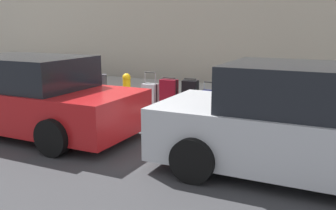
{
  "coord_description": "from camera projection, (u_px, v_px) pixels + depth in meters",
  "views": [
    {
      "loc": [
        -4.65,
        7.29,
        2.15
      ],
      "look_at": [
        -1.45,
        0.59,
        0.55
      ],
      "focal_mm": 40.04,
      "sensor_mm": 36.0,
      "label": 1
    }
  ],
  "objects": [
    {
      "name": "parked_car_silver_0",
      "position": [
        306.0,
        125.0,
        5.28
      ],
      "size": [
        4.33,
        2.08,
        1.61
      ],
      "color": "#B2B5BA",
      "rests_on": "ground_plane"
    },
    {
      "name": "suitcase_black_4",
      "position": [
        190.0,
        95.0,
        8.92
      ],
      "size": [
        0.37,
        0.27,
        0.77
      ],
      "color": "black",
      "rests_on": "sidewalk_curb"
    },
    {
      "name": "bollard_post",
      "position": [
        104.0,
        89.0,
        9.74
      ],
      "size": [
        0.17,
        0.17,
        0.75
      ],
      "primitive_type": "cylinder",
      "color": "#333338",
      "rests_on": "sidewalk_curb"
    },
    {
      "name": "ground_plane",
      "position": [
        123.0,
        117.0,
        8.84
      ],
      "size": [
        40.0,
        40.0,
        0.0
      ],
      "primitive_type": "plane",
      "color": "#333335"
    },
    {
      "name": "suitcase_red_1",
      "position": [
        258.0,
        102.0,
        8.24
      ],
      "size": [
        0.41,
        0.27,
        0.97
      ],
      "color": "red",
      "rests_on": "sidewalk_curb"
    },
    {
      "name": "suitcase_olive_0",
      "position": [
        283.0,
        104.0,
        8.0
      ],
      "size": [
        0.43,
        0.22,
        0.96
      ],
      "color": "#59601E",
      "rests_on": "sidewalk_curb"
    },
    {
      "name": "suitcase_maroon_5",
      "position": [
        169.0,
        94.0,
        9.04
      ],
      "size": [
        0.42,
        0.24,
        0.77
      ],
      "color": "maroon",
      "rests_on": "sidewalk_curb"
    },
    {
      "name": "suitcase_navy_3",
      "position": [
        211.0,
        101.0,
        8.74
      ],
      "size": [
        0.43,
        0.23,
        0.71
      ],
      "color": "navy",
      "rests_on": "sidewalk_curb"
    },
    {
      "name": "suitcase_teal_2",
      "position": [
        234.0,
        99.0,
        8.46
      ],
      "size": [
        0.45,
        0.24,
        0.76
      ],
      "color": "#0F606B",
      "rests_on": "sidewalk_curb"
    },
    {
      "name": "suitcase_silver_6",
      "position": [
        150.0,
        95.0,
        9.28
      ],
      "size": [
        0.38,
        0.27,
        0.88
      ],
      "color": "#9EA0A8",
      "rests_on": "sidewalk_curb"
    },
    {
      "name": "sidewalk_curb",
      "position": [
        169.0,
        96.0,
        11.03
      ],
      "size": [
        18.0,
        5.0,
        0.14
      ],
      "primitive_type": "cube",
      "color": "gray",
      "rests_on": "ground_plane"
    },
    {
      "name": "parked_car_red_1",
      "position": [
        28.0,
        97.0,
        7.51
      ],
      "size": [
        4.68,
        2.06,
        1.54
      ],
      "color": "#AD1619",
      "rests_on": "ground_plane"
    },
    {
      "name": "fire_hydrant",
      "position": [
        127.0,
        88.0,
        9.61
      ],
      "size": [
        0.39,
        0.21,
        0.79
      ],
      "color": "#D89E0C",
      "rests_on": "sidewalk_curb"
    }
  ]
}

